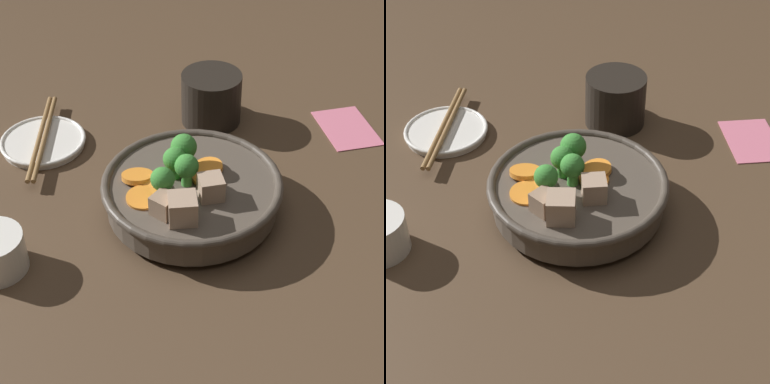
% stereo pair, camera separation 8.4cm
% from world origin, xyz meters
% --- Properties ---
extents(ground_plane, '(3.00, 3.00, 0.00)m').
position_xyz_m(ground_plane, '(0.00, 0.00, 0.00)').
color(ground_plane, '#4C3826').
extents(stirfry_bowl, '(0.24, 0.24, 0.10)m').
position_xyz_m(stirfry_bowl, '(-0.00, 0.00, 0.04)').
color(stirfry_bowl, '#51473D').
rests_on(stirfry_bowl, ground_plane).
extents(side_saucer, '(0.13, 0.13, 0.01)m').
position_xyz_m(side_saucer, '(0.21, 0.17, 0.01)').
color(side_saucer, white).
rests_on(side_saucer, ground_plane).
extents(dark_mug, '(0.12, 0.09, 0.08)m').
position_xyz_m(dark_mug, '(0.20, -0.09, 0.04)').
color(dark_mug, black).
rests_on(dark_mug, ground_plane).
extents(napkin, '(0.12, 0.09, 0.00)m').
position_xyz_m(napkin, '(0.11, -0.29, 0.00)').
color(napkin, '#D16B84').
rests_on(napkin, ground_plane).
extents(chopsticks_pair, '(0.21, 0.07, 0.01)m').
position_xyz_m(chopsticks_pair, '(0.21, 0.17, 0.02)').
color(chopsticks_pair, olive).
rests_on(chopsticks_pair, side_saucer).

